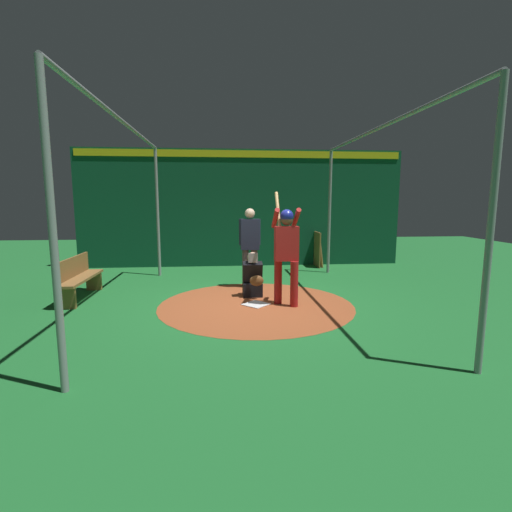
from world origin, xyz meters
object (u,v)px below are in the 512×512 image
at_px(bat_rack, 316,250).
at_px(catcher, 253,279).
at_px(umpire, 250,243).
at_px(bench, 78,277).
at_px(batter, 286,247).
at_px(home_plate, 256,304).

bearing_deg(bat_rack, catcher, -32.31).
distance_m(umpire, bench, 3.67).
distance_m(batter, catcher, 1.19).
relative_size(home_plate, batter, 0.19).
relative_size(catcher, umpire, 0.52).
distance_m(home_plate, bat_rack, 4.83).
bearing_deg(bench, catcher, 87.90).
relative_size(home_plate, catcher, 0.45).
bearing_deg(home_plate, bat_rack, 152.01).
height_order(catcher, bench, catcher).
bearing_deg(home_plate, umpire, -179.87).
relative_size(home_plate, bench, 0.24).
bearing_deg(batter, bat_rack, 158.50).
height_order(home_plate, catcher, catcher).
distance_m(home_plate, batter, 1.24).
bearing_deg(home_plate, bench, -102.66).
bearing_deg(batter, catcher, -141.49).
bearing_deg(umpire, batter, 20.13).
height_order(batter, bat_rack, batter).
distance_m(batter, bat_rack, 4.66).
distance_m(batter, umpire, 1.65).
height_order(umpire, bench, umpire).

